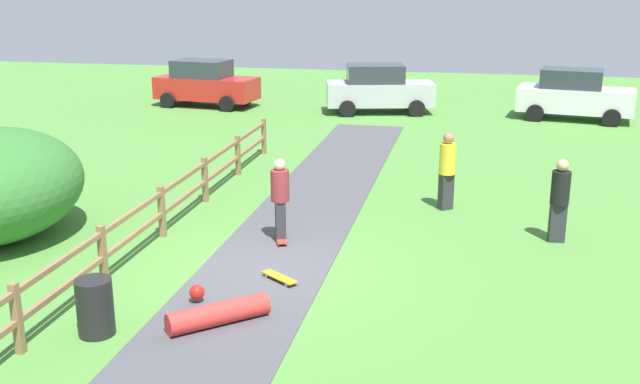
{
  "coord_description": "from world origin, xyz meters",
  "views": [
    {
      "loc": [
        3.69,
        -12.49,
        5.32
      ],
      "look_at": [
        0.66,
        1.9,
        1.0
      ],
      "focal_mm": 41.64,
      "sensor_mm": 36.0,
      "label": 1
    }
  ],
  "objects_px": {
    "skater_riding": "(280,196)",
    "parked_car_white": "(574,95)",
    "skater_fallen": "(217,312)",
    "parked_car_silver": "(379,89)",
    "bystander_black": "(560,197)",
    "parked_car_red": "(205,83)",
    "skateboard_loose": "(280,277)",
    "bystander_yellow": "(447,167)",
    "trash_bin": "(95,307)"
  },
  "relations": [
    {
      "from": "skater_riding",
      "to": "parked_car_white",
      "type": "bearing_deg",
      "value": 64.05
    },
    {
      "from": "skater_fallen",
      "to": "parked_car_silver",
      "type": "bearing_deg",
      "value": 89.93
    },
    {
      "from": "skater_riding",
      "to": "bystander_black",
      "type": "height_order",
      "value": "skater_riding"
    },
    {
      "from": "bystander_black",
      "to": "parked_car_silver",
      "type": "xyz_separation_m",
      "value": [
        -5.58,
        14.09,
        -0.01
      ]
    },
    {
      "from": "parked_car_red",
      "to": "skateboard_loose",
      "type": "bearing_deg",
      "value": -65.81
    },
    {
      "from": "skateboard_loose",
      "to": "skater_fallen",
      "type": "bearing_deg",
      "value": -106.54
    },
    {
      "from": "skater_riding",
      "to": "bystander_yellow",
      "type": "relative_size",
      "value": 0.95
    },
    {
      "from": "bystander_black",
      "to": "bystander_yellow",
      "type": "height_order",
      "value": "bystander_yellow"
    },
    {
      "from": "bystander_yellow",
      "to": "parked_car_silver",
      "type": "xyz_separation_m",
      "value": [
        -3.23,
        12.33,
        -0.06
      ]
    },
    {
      "from": "skater_fallen",
      "to": "bystander_black",
      "type": "xyz_separation_m",
      "value": [
        5.61,
        5.04,
        0.77
      ]
    },
    {
      "from": "skater_riding",
      "to": "bystander_black",
      "type": "xyz_separation_m",
      "value": [
        5.58,
        1.18,
        -0.02
      ]
    },
    {
      "from": "trash_bin",
      "to": "bystander_yellow",
      "type": "distance_m",
      "value": 9.01
    },
    {
      "from": "parked_car_silver",
      "to": "skater_riding",
      "type": "bearing_deg",
      "value": -90.0
    },
    {
      "from": "skater_fallen",
      "to": "skater_riding",
      "type": "bearing_deg",
      "value": 89.66
    },
    {
      "from": "bystander_yellow",
      "to": "skater_riding",
      "type": "bearing_deg",
      "value": -137.69
    },
    {
      "from": "parked_car_white",
      "to": "bystander_yellow",
      "type": "bearing_deg",
      "value": -108.82
    },
    {
      "from": "bystander_black",
      "to": "parked_car_red",
      "type": "xyz_separation_m",
      "value": [
        -12.86,
        14.11,
        -0.01
      ]
    },
    {
      "from": "skateboard_loose",
      "to": "bystander_yellow",
      "type": "xyz_separation_m",
      "value": [
        2.72,
        4.99,
        0.93
      ]
    },
    {
      "from": "parked_car_red",
      "to": "parked_car_white",
      "type": "xyz_separation_m",
      "value": [
        14.72,
        0.0,
        0.0
      ]
    },
    {
      "from": "bystander_yellow",
      "to": "skater_fallen",
      "type": "bearing_deg",
      "value": -115.58
    },
    {
      "from": "skateboard_loose",
      "to": "parked_car_red",
      "type": "xyz_separation_m",
      "value": [
        -7.79,
        17.34,
        0.87
      ]
    },
    {
      "from": "trash_bin",
      "to": "bystander_black",
      "type": "height_order",
      "value": "bystander_black"
    },
    {
      "from": "parked_car_white",
      "to": "parked_car_silver",
      "type": "bearing_deg",
      "value": -179.84
    },
    {
      "from": "skater_fallen",
      "to": "parked_car_white",
      "type": "height_order",
      "value": "parked_car_white"
    },
    {
      "from": "skater_fallen",
      "to": "parked_car_white",
      "type": "bearing_deg",
      "value": 68.71
    },
    {
      "from": "skateboard_loose",
      "to": "parked_car_white",
      "type": "height_order",
      "value": "parked_car_white"
    },
    {
      "from": "skateboard_loose",
      "to": "parked_car_silver",
      "type": "distance_m",
      "value": 17.35
    },
    {
      "from": "trash_bin",
      "to": "parked_car_silver",
      "type": "height_order",
      "value": "parked_car_silver"
    },
    {
      "from": "skateboard_loose",
      "to": "parked_car_red",
      "type": "bearing_deg",
      "value": 114.19
    },
    {
      "from": "skater_fallen",
      "to": "parked_car_white",
      "type": "distance_m",
      "value": 20.57
    },
    {
      "from": "bystander_yellow",
      "to": "parked_car_red",
      "type": "distance_m",
      "value": 16.21
    },
    {
      "from": "trash_bin",
      "to": "skateboard_loose",
      "type": "xyz_separation_m",
      "value": [
        2.23,
        2.53,
        -0.36
      ]
    },
    {
      "from": "parked_car_silver",
      "to": "bystander_yellow",
      "type": "bearing_deg",
      "value": -75.31
    },
    {
      "from": "trash_bin",
      "to": "skater_riding",
      "type": "xyz_separation_m",
      "value": [
        1.71,
        4.57,
        0.54
      ]
    },
    {
      "from": "trash_bin",
      "to": "bystander_black",
      "type": "relative_size",
      "value": 0.51
    },
    {
      "from": "trash_bin",
      "to": "parked_car_silver",
      "type": "xyz_separation_m",
      "value": [
        1.71,
        19.85,
        0.51
      ]
    },
    {
      "from": "skater_riding",
      "to": "skater_fallen",
      "type": "xyz_separation_m",
      "value": [
        -0.02,
        -3.86,
        -0.79
      ]
    },
    {
      "from": "skater_riding",
      "to": "skateboard_loose",
      "type": "xyz_separation_m",
      "value": [
        0.52,
        -2.04,
        -0.9
      ]
    },
    {
      "from": "bystander_black",
      "to": "parked_car_red",
      "type": "height_order",
      "value": "parked_car_red"
    },
    {
      "from": "parked_car_white",
      "to": "bystander_black",
      "type": "bearing_deg",
      "value": -97.5
    },
    {
      "from": "skateboard_loose",
      "to": "bystander_yellow",
      "type": "distance_m",
      "value": 5.75
    },
    {
      "from": "skater_riding",
      "to": "bystander_black",
      "type": "distance_m",
      "value": 5.71
    },
    {
      "from": "trash_bin",
      "to": "skater_fallen",
      "type": "distance_m",
      "value": 1.85
    },
    {
      "from": "skater_fallen",
      "to": "parked_car_silver",
      "type": "xyz_separation_m",
      "value": [
        0.02,
        19.13,
        0.76
      ]
    },
    {
      "from": "skater_fallen",
      "to": "skateboard_loose",
      "type": "relative_size",
      "value": 1.99
    },
    {
      "from": "skateboard_loose",
      "to": "parked_car_white",
      "type": "xyz_separation_m",
      "value": [
        6.93,
        17.34,
        0.87
      ]
    },
    {
      "from": "bystander_black",
      "to": "skater_riding",
      "type": "bearing_deg",
      "value": -168.07
    },
    {
      "from": "trash_bin",
      "to": "parked_car_red",
      "type": "relative_size",
      "value": 0.21
    },
    {
      "from": "skater_fallen",
      "to": "skateboard_loose",
      "type": "height_order",
      "value": "skater_fallen"
    },
    {
      "from": "trash_bin",
      "to": "skater_riding",
      "type": "height_order",
      "value": "skater_riding"
    }
  ]
}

